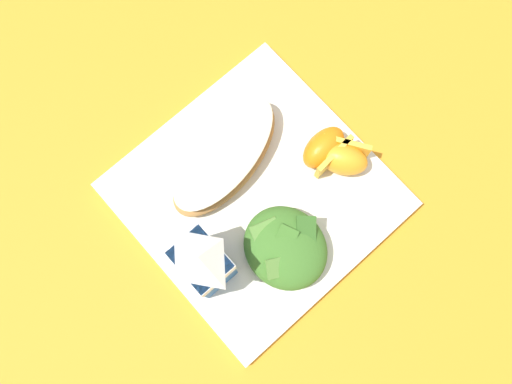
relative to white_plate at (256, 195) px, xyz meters
name	(u,v)px	position (x,y,z in m)	size (l,w,h in m)	color
ground	(256,197)	(0.00, 0.00, -0.01)	(3.00, 3.00, 0.00)	orange
white_plate	(256,195)	(0.00, 0.00, 0.00)	(0.28, 0.28, 0.02)	white
cheesy_pizza_bread	(225,155)	(0.06, 0.00, 0.03)	(0.11, 0.18, 0.04)	#B77F42
green_salad_pile	(285,247)	(-0.07, 0.02, 0.03)	(0.10, 0.09, 0.05)	#3D7028
milk_carton	(203,262)	(-0.03, 0.10, 0.07)	(0.06, 0.04, 0.11)	#23569E
orange_wedge_front	(343,158)	(-0.04, -0.10, 0.03)	(0.07, 0.06, 0.04)	orange
orange_wedge_middle	(325,149)	(-0.02, -0.09, 0.03)	(0.04, 0.06, 0.04)	orange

